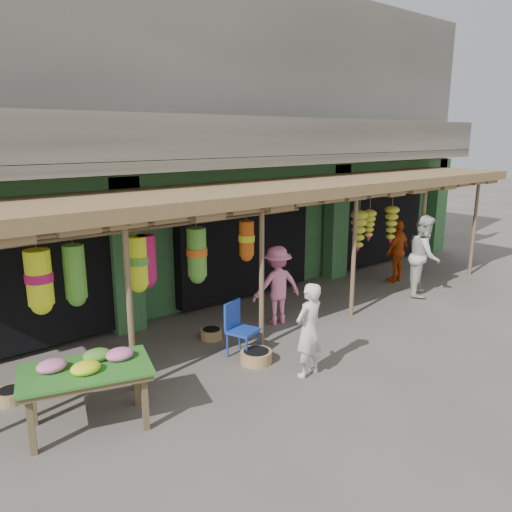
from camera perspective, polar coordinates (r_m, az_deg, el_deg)
ground at (r=10.29m, az=6.33°, el=-7.68°), size 80.00×80.00×0.00m
building at (r=13.42m, az=-8.68°, el=11.96°), size 16.40×6.80×7.00m
awning at (r=10.11m, az=2.76°, el=7.10°), size 14.00×2.70×2.79m
flower_table at (r=6.91m, az=-18.76°, el=-12.34°), size 1.83×1.38×0.97m
blue_chair at (r=8.68m, az=-2.01°, el=-7.96°), size 0.58×0.59×0.95m
basket_left at (r=8.23m, az=-26.22°, el=-14.12°), size 0.48×0.48×0.18m
basket_mid at (r=8.55m, az=0.02°, el=-11.44°), size 0.56×0.56×0.20m
basket_right at (r=9.52m, az=-5.12°, el=-8.85°), size 0.50×0.50×0.19m
person_front at (r=7.93m, az=6.06°, el=-8.41°), size 0.59×0.42×1.53m
person_right at (r=12.42m, az=18.64°, el=0.05°), size 1.18×1.12×1.92m
person_vendor at (r=13.38m, az=15.86°, el=0.55°), size 0.99×0.49×1.63m
person_shopper at (r=10.03m, az=2.41°, el=-3.35°), size 1.15×0.83×1.60m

